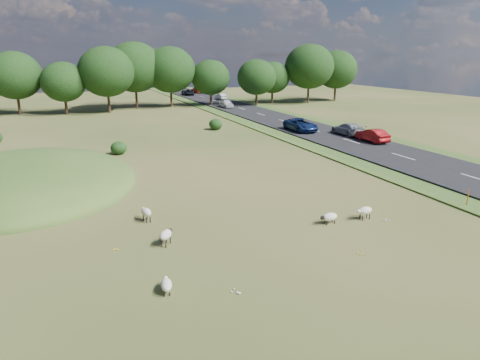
% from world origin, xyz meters
% --- Properties ---
extents(ground, '(160.00, 160.00, 0.00)m').
position_xyz_m(ground, '(0.00, 20.00, 0.00)').
color(ground, '#314C18').
rests_on(ground, ground).
extents(mound, '(16.00, 20.00, 4.00)m').
position_xyz_m(mound, '(-12.00, 12.00, 0.00)').
color(mound, '#33561E').
rests_on(mound, ground).
extents(road, '(8.00, 150.00, 0.25)m').
position_xyz_m(road, '(20.00, 30.00, 0.12)').
color(road, black).
rests_on(road, ground).
extents(treeline, '(96.28, 14.66, 11.70)m').
position_xyz_m(treeline, '(-1.06, 55.44, 6.57)').
color(treeline, black).
rests_on(treeline, ground).
extents(shrubs, '(27.15, 11.89, 1.43)m').
position_xyz_m(shrubs, '(-3.59, 27.34, 0.69)').
color(shrubs, black).
rests_on(shrubs, ground).
extents(marker_post, '(0.06, 0.06, 1.20)m').
position_xyz_m(marker_post, '(14.48, -3.87, 0.60)').
color(marker_post, '#D8590C').
rests_on(marker_post, ground).
extents(sheep_0, '(1.10, 0.54, 0.79)m').
position_xyz_m(sheep_0, '(6.99, -3.26, 0.55)').
color(sheep_0, beige).
rests_on(sheep_0, ground).
extents(sheep_1, '(0.96, 1.09, 0.81)m').
position_xyz_m(sheep_1, '(-4.61, -2.40, 0.56)').
color(sheep_1, beige).
rests_on(sheep_1, ground).
extents(sheep_2, '(1.14, 0.55, 0.66)m').
position_xyz_m(sheep_2, '(4.70, -3.05, 0.41)').
color(sheep_2, beige).
rests_on(sheep_2, ground).
extents(sheep_3, '(0.63, 1.14, 0.80)m').
position_xyz_m(sheep_3, '(-4.98, 1.25, 0.56)').
color(sheep_3, beige).
rests_on(sheep_3, ground).
extents(sheep_4, '(0.58, 1.06, 0.59)m').
position_xyz_m(sheep_4, '(-5.61, -6.94, 0.37)').
color(sheep_4, beige).
rests_on(sheep_4, ground).
extents(car_1, '(1.67, 4.16, 1.42)m').
position_xyz_m(car_1, '(18.10, 50.87, 0.96)').
color(car_1, white).
rests_on(car_1, road).
extents(car_2, '(2.52, 5.46, 1.52)m').
position_xyz_m(car_2, '(18.10, 23.88, 1.01)').
color(car_2, navy).
rests_on(car_2, road).
extents(car_3, '(2.10, 5.16, 1.50)m').
position_xyz_m(car_3, '(21.90, 82.54, 1.00)').
color(car_3, maroon).
rests_on(car_3, road).
extents(car_4, '(1.99, 4.90, 1.42)m').
position_xyz_m(car_4, '(21.90, 19.39, 0.96)').
color(car_4, '#A5A7AD').
rests_on(car_4, road).
extents(car_5, '(1.49, 4.28, 1.41)m').
position_xyz_m(car_5, '(21.90, 14.90, 0.95)').
color(car_5, maroon).
rests_on(car_5, road).
extents(car_6, '(1.38, 3.97, 1.31)m').
position_xyz_m(car_6, '(21.90, 64.46, 0.90)').
color(car_6, '#B8BCC1').
rests_on(car_6, road).
extents(car_7, '(2.15, 4.67, 1.30)m').
position_xyz_m(car_7, '(18.10, 77.27, 0.90)').
color(car_7, black).
rests_on(car_7, road).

